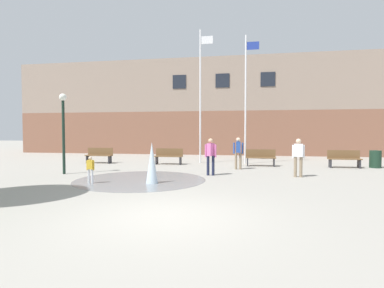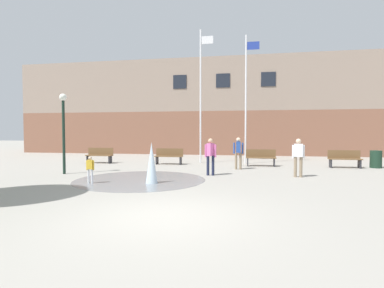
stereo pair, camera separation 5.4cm
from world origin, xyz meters
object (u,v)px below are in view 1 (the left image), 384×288
Objects in this scene: adult_near_bench at (298,155)px; flagpole_left at (201,93)px; adult_watching at (238,151)px; adult_in_red at (211,154)px; park_bench_under_left_flagpole at (169,156)px; park_bench_center at (261,157)px; child_with_pink_shirt at (90,168)px; lamp_post_left_lane at (63,121)px; trash_can at (375,159)px; flagpole_right at (246,96)px; park_bench_left_of_flagpoles at (99,155)px; park_bench_near_trashcan at (344,159)px.

flagpole_left is at bearing -38.86° from adult_near_bench.
adult_in_red is at bearing 148.36° from adult_watching.
park_bench_under_left_flagpole is at bearing -23.46° from adult_near_bench.
flagpole_left is (-2.29, 2.77, 3.28)m from adult_watching.
child_with_pink_shirt is (-6.36, -6.70, 0.10)m from park_bench_center.
lamp_post_left_lane is 15.51m from trash_can.
child_with_pink_shirt is 14.04m from trash_can.
flagpole_left is 2.68m from flagpole_right.
flagpole_right is (0.38, 2.77, 3.04)m from adult_watching.
adult_near_bench is (2.50, -2.17, 0.00)m from adult_watching.
adult_watching is (3.98, -1.64, 0.45)m from park_bench_under_left_flagpole.
lamp_post_left_lane is (-10.08, -0.84, 1.42)m from adult_near_bench.
park_bench_left_of_flagpoles is at bearing -94.65° from adult_in_red.
adult_near_bench is 3.62m from adult_in_red.
park_bench_left_of_flagpoles and park_bench_under_left_flagpole have the same top height.
adult_watching is at bearing -165.05° from trash_can.
adult_watching is 7.26m from child_with_pink_shirt.
adult_near_bench and adult_in_red have the same top height.
flagpole_left is 1.06× the size of flagpole_right.
park_bench_left_of_flagpoles is at bearing -178.87° from park_bench_under_left_flagpole.
child_with_pink_shirt reaches higher than park_bench_left_of_flagpoles.
flagpole_right reaches higher than park_bench_left_of_flagpoles.
adult_watching is at bearing -163.51° from park_bench_near_trashcan.
park_bench_under_left_flagpole is at bearing -146.36° from flagpole_left.
adult_in_red reaches higher than park_bench_near_trashcan.
adult_watching is 1.00× the size of adult_near_bench.
park_bench_left_of_flagpoles is at bearing -179.61° from park_bench_center.
park_bench_near_trashcan is 7.64m from adult_in_red.
park_bench_center is at bearing 173.62° from adult_in_red.
park_bench_near_trashcan is 5.67m from adult_watching.
park_bench_under_left_flagpole is 1.01× the size of adult_watching.
adult_watching is 1.61× the size of child_with_pink_shirt.
park_bench_left_of_flagpoles is 0.45× the size of lamp_post_left_lane.
park_bench_left_of_flagpoles is at bearing -168.51° from flagpole_left.
flagpole_right reaches higher than lamp_post_left_lane.
park_bench_left_of_flagpoles is 11.38m from adult_near_bench.
trash_can is at bearing 141.12° from adult_in_red.
child_with_pink_shirt is at bearing 128.64° from adult_watching.
adult_in_red is (-2.30, -3.94, 0.45)m from park_bench_center.
park_bench_under_left_flagpole is 4.33m from adult_watching.
child_with_pink_shirt is at bearing -133.49° from park_bench_center.
park_bench_center is at bearing 0.39° from park_bench_left_of_flagpoles.
park_bench_near_trashcan is 1.01× the size of adult_near_bench.
child_with_pink_shirt is 1.10× the size of trash_can.
lamp_post_left_lane reaches higher than park_bench_center.
flagpole_left is at bearing 161.73° from park_bench_center.
adult_watching is 0.21× the size of flagpole_right.
park_bench_left_of_flagpoles is 1.62× the size of child_with_pink_shirt.
park_bench_left_of_flagpoles is 1.01× the size of adult_in_red.
lamp_post_left_lane reaches higher than park_bench_left_of_flagpoles.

